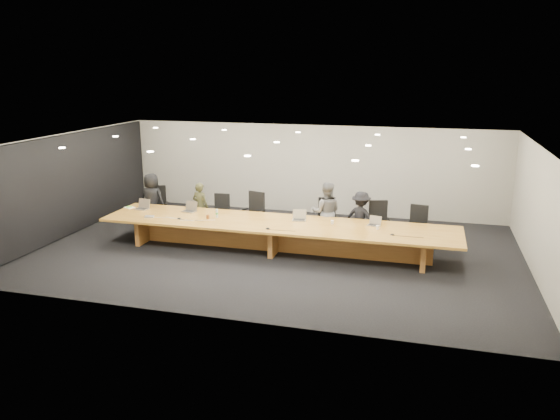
# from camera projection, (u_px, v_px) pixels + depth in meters

# --- Properties ---
(ground) EXTENTS (12.00, 12.00, 0.00)m
(ground) POSITION_uv_depth(u_px,v_px,m) (277.00, 251.00, 13.87)
(ground) COLOR black
(ground) RESTS_ON ground
(back_wall) EXTENTS (12.00, 0.02, 2.80)m
(back_wall) POSITION_uv_depth(u_px,v_px,m) (311.00, 169.00, 17.25)
(back_wall) COLOR #BCB9AB
(back_wall) RESTS_ON ground
(left_wall_panel) EXTENTS (0.08, 7.84, 2.74)m
(left_wall_panel) POSITION_uv_depth(u_px,v_px,m) (70.00, 185.00, 15.05)
(left_wall_panel) COLOR black
(left_wall_panel) RESTS_ON ground
(conference_table) EXTENTS (9.00, 1.80, 0.75)m
(conference_table) POSITION_uv_depth(u_px,v_px,m) (277.00, 231.00, 13.74)
(conference_table) COLOR #9C6822
(conference_table) RESTS_ON ground
(chair_far_left) EXTENTS (0.77, 0.77, 1.19)m
(chair_far_left) POSITION_uv_depth(u_px,v_px,m) (157.00, 206.00, 15.95)
(chair_far_left) COLOR black
(chair_far_left) RESTS_ON ground
(chair_left) EXTENTS (0.58, 0.58, 1.07)m
(chair_left) POSITION_uv_depth(u_px,v_px,m) (220.00, 213.00, 15.45)
(chair_left) COLOR black
(chair_left) RESTS_ON ground
(chair_mid_left) EXTENTS (0.76, 0.76, 1.20)m
(chair_mid_left) POSITION_uv_depth(u_px,v_px,m) (252.00, 213.00, 15.11)
(chair_mid_left) COLOR black
(chair_mid_left) RESTS_ON ground
(chair_mid_right) EXTENTS (0.70, 0.70, 1.13)m
(chair_mid_right) POSITION_uv_depth(u_px,v_px,m) (327.00, 219.00, 14.70)
(chair_mid_right) COLOR black
(chair_mid_right) RESTS_ON ground
(chair_right) EXTENTS (0.74, 0.74, 1.17)m
(chair_right) POSITION_uv_depth(u_px,v_px,m) (380.00, 223.00, 14.23)
(chair_right) COLOR black
(chair_right) RESTS_ON ground
(chair_far_right) EXTENTS (0.66, 0.66, 1.10)m
(chair_far_right) POSITION_uv_depth(u_px,v_px,m) (416.00, 226.00, 14.05)
(chair_far_right) COLOR black
(chair_far_right) RESTS_ON ground
(person_a) EXTENTS (0.79, 0.54, 1.58)m
(person_a) POSITION_uv_depth(u_px,v_px,m) (152.00, 200.00, 15.85)
(person_a) COLOR black
(person_a) RESTS_ON ground
(person_b) EXTENTS (0.56, 0.42, 1.38)m
(person_b) POSITION_uv_depth(u_px,v_px,m) (200.00, 206.00, 15.51)
(person_b) COLOR #2F301A
(person_b) RESTS_ON ground
(person_c) EXTENTS (0.85, 0.70, 1.61)m
(person_c) POSITION_uv_depth(u_px,v_px,m) (326.00, 212.00, 14.46)
(person_c) COLOR #575759
(person_c) RESTS_ON ground
(person_d) EXTENTS (1.02, 0.78, 1.40)m
(person_d) POSITION_uv_depth(u_px,v_px,m) (361.00, 218.00, 14.30)
(person_d) COLOR black
(person_d) RESTS_ON ground
(laptop_a) EXTENTS (0.40, 0.32, 0.29)m
(laptop_a) POSITION_uv_depth(u_px,v_px,m) (141.00, 204.00, 14.92)
(laptop_a) COLOR #C2AF94
(laptop_a) RESTS_ON conference_table
(laptop_b) EXTENTS (0.40, 0.33, 0.28)m
(laptop_b) POSITION_uv_depth(u_px,v_px,m) (189.00, 207.00, 14.67)
(laptop_b) COLOR tan
(laptop_b) RESTS_ON conference_table
(laptop_d) EXTENTS (0.38, 0.30, 0.27)m
(laptop_d) POSITION_uv_depth(u_px,v_px,m) (299.00, 215.00, 13.83)
(laptop_d) COLOR #BBAF8F
(laptop_d) RESTS_ON conference_table
(laptop_e) EXTENTS (0.35, 0.29, 0.24)m
(laptop_e) POSITION_uv_depth(u_px,v_px,m) (374.00, 221.00, 13.38)
(laptop_e) COLOR tan
(laptop_e) RESTS_ON conference_table
(water_bottle) EXTENTS (0.09, 0.09, 0.21)m
(water_bottle) POSITION_uv_depth(u_px,v_px,m) (217.00, 214.00, 14.12)
(water_bottle) COLOR #B4C4BE
(water_bottle) RESTS_ON conference_table
(amber_mug) EXTENTS (0.08, 0.08, 0.10)m
(amber_mug) POSITION_uv_depth(u_px,v_px,m) (208.00, 217.00, 14.03)
(amber_mug) COLOR brown
(amber_mug) RESTS_ON conference_table
(paper_cup_near) EXTENTS (0.10, 0.10, 0.10)m
(paper_cup_near) POSITION_uv_depth(u_px,v_px,m) (332.00, 222.00, 13.53)
(paper_cup_near) COLOR silver
(paper_cup_near) RESTS_ON conference_table
(paper_cup_far) EXTENTS (0.10, 0.10, 0.09)m
(paper_cup_far) POSITION_uv_depth(u_px,v_px,m) (378.00, 227.00, 13.09)
(paper_cup_far) COLOR white
(paper_cup_far) RESTS_ON conference_table
(notepad) EXTENTS (0.31, 0.28, 0.02)m
(notepad) POSITION_uv_depth(u_px,v_px,m) (130.00, 207.00, 15.13)
(notepad) COLOR white
(notepad) RESTS_ON conference_table
(lime_gadget) EXTENTS (0.17, 0.14, 0.02)m
(lime_gadget) POSITION_uv_depth(u_px,v_px,m) (129.00, 207.00, 15.13)
(lime_gadget) COLOR #5DC434
(lime_gadget) RESTS_ON notepad
(av_box) EXTENTS (0.27, 0.23, 0.03)m
(av_box) POSITION_uv_depth(u_px,v_px,m) (149.00, 217.00, 14.16)
(av_box) COLOR #AEAEB3
(av_box) RESTS_ON conference_table
(mic_left) EXTENTS (0.14, 0.14, 0.03)m
(mic_left) POSITION_uv_depth(u_px,v_px,m) (179.00, 218.00, 14.02)
(mic_left) COLOR black
(mic_left) RESTS_ON conference_table
(mic_center) EXTENTS (0.13, 0.13, 0.03)m
(mic_center) POSITION_uv_depth(u_px,v_px,m) (268.00, 228.00, 13.15)
(mic_center) COLOR black
(mic_center) RESTS_ON conference_table
(mic_right) EXTENTS (0.14, 0.14, 0.03)m
(mic_right) POSITION_uv_depth(u_px,v_px,m) (392.00, 234.00, 12.66)
(mic_right) COLOR black
(mic_right) RESTS_ON conference_table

